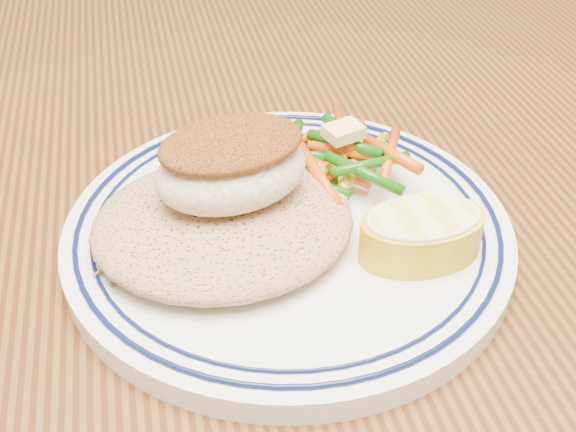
# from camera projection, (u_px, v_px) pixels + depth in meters

# --- Properties ---
(dining_table) EXTENTS (1.50, 0.90, 0.75)m
(dining_table) POSITION_uv_depth(u_px,v_px,m) (292.00, 329.00, 0.51)
(dining_table) COLOR #43220D
(dining_table) RESTS_ON ground
(plate) EXTENTS (0.26, 0.26, 0.02)m
(plate) POSITION_uv_depth(u_px,v_px,m) (288.00, 230.00, 0.43)
(plate) COLOR white
(plate) RESTS_ON dining_table
(rice_pilaf) EXTENTS (0.15, 0.13, 0.03)m
(rice_pilaf) POSITION_uv_depth(u_px,v_px,m) (223.00, 218.00, 0.41)
(rice_pilaf) COLOR #A37A51
(rice_pilaf) RESTS_ON plate
(fish_fillet) EXTENTS (0.10, 0.08, 0.04)m
(fish_fillet) POSITION_uv_depth(u_px,v_px,m) (231.00, 164.00, 0.40)
(fish_fillet) COLOR beige
(fish_fillet) RESTS_ON rice_pilaf
(vegetable_pile) EXTENTS (0.10, 0.10, 0.03)m
(vegetable_pile) POSITION_uv_depth(u_px,v_px,m) (336.00, 158.00, 0.45)
(vegetable_pile) COLOR #13550A
(vegetable_pile) RESTS_ON plate
(butter_pat) EXTENTS (0.03, 0.02, 0.01)m
(butter_pat) POSITION_uv_depth(u_px,v_px,m) (344.00, 132.00, 0.45)
(butter_pat) COLOR #FEDD7C
(butter_pat) RESTS_ON vegetable_pile
(lemon_wedge) EXTENTS (0.07, 0.07, 0.03)m
(lemon_wedge) POSITION_uv_depth(u_px,v_px,m) (421.00, 233.00, 0.39)
(lemon_wedge) COLOR yellow
(lemon_wedge) RESTS_ON plate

